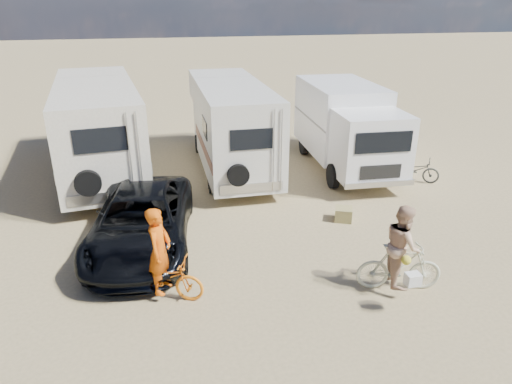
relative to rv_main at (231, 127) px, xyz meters
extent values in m
plane|color=tan|center=(0.15, -7.19, -1.55)|extent=(140.00, 140.00, 0.00)
imported|color=black|center=(-3.16, -5.21, -0.85)|extent=(2.95, 5.31, 1.41)
imported|color=orange|center=(-2.76, -7.52, -1.08)|extent=(1.88, 1.26, 0.93)
imported|color=beige|center=(2.16, -8.32, -1.01)|extent=(1.86, 0.91, 1.08)
imported|color=#DA5409|center=(-2.76, -7.52, -0.62)|extent=(0.67, 0.80, 1.87)
imported|color=tan|center=(2.16, -8.32, -0.66)|extent=(0.86, 1.00, 1.78)
imported|color=#272A28|center=(5.87, -2.65, -1.13)|extent=(1.64, 1.35, 0.84)
cube|color=navy|center=(-2.14, -3.49, -1.31)|extent=(0.67, 0.54, 0.47)
cube|color=olive|center=(2.33, -4.95, -1.36)|extent=(0.62, 0.62, 0.38)
camera|label=1|loc=(-2.63, -15.78, 4.24)|focal=32.19mm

